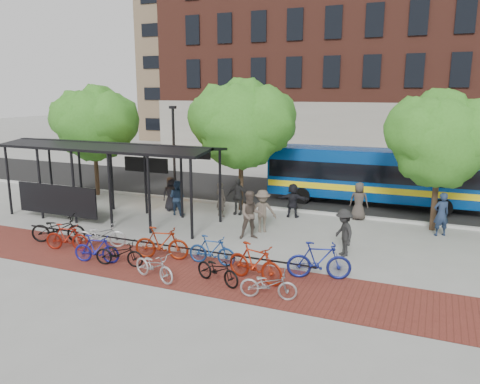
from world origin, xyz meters
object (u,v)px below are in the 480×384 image
at_px(bike_11, 319,261).
at_px(pedestrian_1, 221,199).
at_px(bike_10, 268,284).
at_px(pedestrian_5, 293,200).
at_px(bike_6, 154,266).
at_px(pedestrian_9, 344,233).
at_px(bike_9, 255,263).
at_px(pedestrian_2, 177,198).
at_px(pedestrian_0, 171,194).
at_px(tree_a, 95,121).
at_px(bike_2, 101,235).
at_px(tree_c, 443,136).
at_px(bike_4, 119,253).
at_px(bus_shelter, 107,155).
at_px(bike_7, 212,250).
at_px(pedestrian_6, 359,201).
at_px(pedestrian_8, 251,215).
at_px(bike_3, 97,249).
at_px(pedestrian_3, 262,211).
at_px(bike_0, 58,229).
at_px(bike_5, 162,243).
at_px(bike_1, 67,237).
at_px(pedestrian_4, 238,196).
at_px(lamp_post_left, 174,151).
at_px(bus, 373,173).
at_px(pedestrian_7, 441,214).
at_px(tree_b, 243,121).
at_px(bike_8, 218,270).

distance_m(bike_11, pedestrian_1, 8.35).
bearing_deg(bike_10, pedestrian_5, 1.54).
bearing_deg(bike_6, pedestrian_9, -30.93).
relative_size(bike_9, pedestrian_2, 1.22).
bearing_deg(pedestrian_0, tree_a, 118.33).
xyz_separation_m(bike_9, pedestrian_9, (2.12, 3.46, 0.25)).
height_order(bike_2, bike_10, bike_2).
height_order(tree_a, tree_c, tree_a).
bearing_deg(bike_4, pedestrian_1, -14.44).
relative_size(bus_shelter, bike_10, 6.30).
bearing_deg(bike_7, bike_11, -89.24).
distance_m(pedestrian_6, pedestrian_8, 5.83).
relative_size(bike_3, pedestrian_3, 0.92).
distance_m(tree_c, bike_9, 10.32).
bearing_deg(bike_4, tree_a, 31.65).
bearing_deg(bike_0, bike_5, -112.33).
height_order(bike_1, pedestrian_4, pedestrian_4).
relative_size(bike_1, bike_5, 0.86).
bearing_deg(bike_3, pedestrian_6, -51.78).
bearing_deg(bus_shelter, bike_4, -49.41).
xyz_separation_m(pedestrian_0, pedestrian_1, (2.79, -0.06, -0.02)).
height_order(lamp_post_left, pedestrian_3, lamp_post_left).
distance_m(bus, pedestrian_0, 10.51).
bearing_deg(tree_a, pedestrian_2, -18.37).
distance_m(pedestrian_1, pedestrian_6, 6.47).
bearing_deg(tree_c, pedestrian_1, -170.53).
height_order(bike_1, pedestrian_7, pedestrian_7).
distance_m(tree_c, pedestrian_3, 8.12).
distance_m(bike_10, pedestrian_3, 6.55).
distance_m(bike_10, pedestrian_1, 9.24).
bearing_deg(pedestrian_6, bike_2, 41.37).
bearing_deg(tree_a, bike_10, -34.20).
distance_m(tree_b, bike_2, 8.92).
distance_m(tree_a, pedestrian_3, 12.13).
relative_size(lamp_post_left, bike_8, 2.95).
xyz_separation_m(lamp_post_left, bike_11, (9.73, -7.51, -2.13)).
xyz_separation_m(lamp_post_left, bike_9, (7.91, -8.49, -2.12)).
xyz_separation_m(bike_3, pedestrian_5, (4.60, 8.46, 0.32)).
xyz_separation_m(tree_a, bike_1, (5.21, -8.25, -3.72)).
xyz_separation_m(bike_8, pedestrian_4, (-2.70, 7.92, 0.44)).
bearing_deg(pedestrian_8, tree_c, 0.78).
relative_size(bike_6, pedestrian_3, 0.97).
height_order(bike_2, bike_4, bike_2).
xyz_separation_m(bike_2, pedestrian_1, (2.34, 5.90, 0.33)).
bearing_deg(tree_b, bus, 31.81).
height_order(bike_2, pedestrian_1, pedestrian_1).
relative_size(bike_10, pedestrian_7, 0.92).
height_order(bike_9, pedestrian_2, pedestrian_2).
bearing_deg(bike_10, tree_c, -35.83).
xyz_separation_m(bike_8, pedestrian_0, (-6.09, 7.32, 0.40)).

